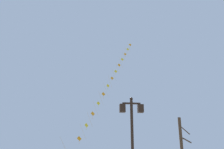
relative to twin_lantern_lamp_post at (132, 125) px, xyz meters
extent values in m
cylinder|color=black|center=(0.00, 0.00, -0.95)|extent=(0.14, 0.14, 4.35)
sphere|color=black|center=(0.00, 0.00, 1.30)|extent=(0.16, 0.16, 0.16)
cube|color=black|center=(0.00, 0.00, 1.07)|extent=(0.91, 0.08, 0.08)
cube|color=black|center=(-0.45, 0.00, 0.82)|extent=(0.28, 0.28, 0.40)
cube|color=beige|center=(-0.45, 0.00, 0.82)|extent=(0.19, 0.19, 0.30)
cube|color=black|center=(0.45, 0.00, 0.82)|extent=(0.28, 0.28, 0.40)
cube|color=beige|center=(0.45, 0.00, 0.82)|extent=(0.19, 0.19, 0.30)
cylinder|color=silver|center=(-2.52, 9.41, 0.53)|extent=(0.57, 1.00, 1.20)
cylinder|color=silver|center=(-1.98, 10.38, 1.72)|extent=(0.57, 1.00, 1.20)
cylinder|color=silver|center=(-1.44, 11.35, 2.91)|extent=(0.57, 1.00, 1.20)
cylinder|color=silver|center=(-0.90, 12.33, 4.09)|extent=(0.57, 1.00, 1.20)
cylinder|color=silver|center=(-0.35, 13.30, 5.28)|extent=(0.57, 1.00, 1.20)
cylinder|color=silver|center=(0.19, 14.27, 6.47)|extent=(0.57, 1.00, 1.20)
cylinder|color=silver|center=(0.73, 15.24, 7.65)|extent=(0.57, 1.00, 1.20)
cylinder|color=silver|center=(1.27, 16.22, 8.84)|extent=(0.57, 1.00, 1.20)
cylinder|color=silver|center=(1.82, 17.19, 10.03)|extent=(0.57, 1.00, 1.20)
cylinder|color=silver|center=(2.36, 18.16, 11.21)|extent=(0.57, 1.00, 1.20)
cylinder|color=silver|center=(2.90, 19.14, 12.40)|extent=(0.57, 1.00, 1.20)
cylinder|color=silver|center=(3.44, 20.11, 13.58)|extent=(0.57, 1.00, 1.20)
cube|color=orange|center=(-2.80, 8.92, -0.06)|extent=(0.40, 0.14, 0.41)
cylinder|color=orange|center=(-2.80, 8.92, -0.35)|extent=(0.02, 0.02, 0.24)
cube|color=yellow|center=(-2.25, 9.89, 1.13)|extent=(0.33, 0.26, 0.41)
cylinder|color=yellow|center=(-2.25, 9.89, 0.84)|extent=(0.03, 0.03, 0.23)
cube|color=orange|center=(-1.71, 10.87, 2.31)|extent=(0.39, 0.15, 0.41)
cylinder|color=orange|center=(-1.71, 10.87, 1.99)|extent=(0.03, 0.04, 0.30)
cube|color=yellow|center=(-1.17, 11.84, 3.50)|extent=(0.34, 0.26, 0.41)
cylinder|color=yellow|center=(-1.17, 11.84, 3.22)|extent=(0.03, 0.03, 0.22)
cube|color=orange|center=(-0.63, 12.81, 4.69)|extent=(0.40, 0.12, 0.41)
cylinder|color=orange|center=(-0.63, 12.81, 4.37)|extent=(0.02, 0.03, 0.30)
cube|color=yellow|center=(-0.08, 13.79, 5.87)|extent=(0.33, 0.27, 0.41)
cylinder|color=yellow|center=(-0.08, 13.79, 5.56)|extent=(0.02, 0.02, 0.29)
cube|color=orange|center=(0.46, 14.76, 7.06)|extent=(0.36, 0.21, 0.41)
cylinder|color=orange|center=(0.46, 14.76, 6.78)|extent=(0.03, 0.04, 0.23)
cube|color=yellow|center=(1.00, 15.73, 8.25)|extent=(0.38, 0.18, 0.41)
cylinder|color=yellow|center=(1.00, 15.73, 7.95)|extent=(0.04, 0.05, 0.25)
cube|color=orange|center=(1.55, 16.70, 9.43)|extent=(0.40, 0.14, 0.41)
cylinder|color=orange|center=(1.55, 16.70, 9.13)|extent=(0.03, 0.04, 0.26)
cube|color=yellow|center=(2.09, 17.68, 10.62)|extent=(0.40, 0.14, 0.41)
cylinder|color=yellow|center=(2.09, 17.68, 10.33)|extent=(0.03, 0.04, 0.24)
cube|color=orange|center=(2.63, 18.65, 11.80)|extent=(0.35, 0.23, 0.41)
cylinder|color=orange|center=(2.63, 18.65, 11.48)|extent=(0.03, 0.03, 0.31)
cube|color=yellow|center=(3.17, 19.62, 12.99)|extent=(0.39, 0.14, 0.41)
cylinder|color=yellow|center=(3.17, 19.62, 12.67)|extent=(0.02, 0.02, 0.30)
cube|color=orange|center=(3.72, 20.60, 14.18)|extent=(0.40, 0.13, 0.41)
cylinder|color=orange|center=(3.72, 20.60, 13.88)|extent=(0.02, 0.03, 0.27)
cylinder|color=#4C3826|center=(5.68, 8.67, -0.69)|extent=(0.26, 0.26, 4.87)
cylinder|color=#4C3826|center=(5.93, 8.24, -0.15)|extent=(0.61, 0.95, 0.60)
cylinder|color=#4C3826|center=(5.81, 9.12, 0.30)|extent=(0.37, 1.00, 0.64)
cylinder|color=#4C3826|center=(6.12, 8.74, 0.69)|extent=(0.92, 0.22, 0.76)
camera|label=1|loc=(-2.12, -11.86, -1.41)|focal=39.30mm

